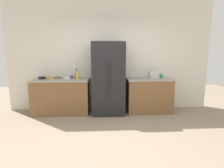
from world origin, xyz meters
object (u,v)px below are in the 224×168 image
(bowl_b, at_px, (58,78))
(refrigerator, at_px, (108,79))
(bottle_a, at_px, (77,75))
(bottle_b, at_px, (76,75))
(bowl_a, at_px, (67,78))
(cup_a, at_px, (48,78))
(bowl_c, at_px, (42,78))
(toaster, at_px, (154,74))
(cup_b, at_px, (72,77))
(cup_c, at_px, (161,76))

(bowl_b, bearing_deg, refrigerator, -7.54)
(bottle_a, xyz_separation_m, bottle_b, (-0.04, 0.11, -0.00))
(bottle_a, height_order, bowl_b, bottle_a)
(refrigerator, height_order, bowl_a, refrigerator)
(bottle_a, relative_size, bowl_a, 1.66)
(bottle_a, distance_m, bowl_b, 0.61)
(refrigerator, height_order, cup_a, refrigerator)
(bowl_c, bearing_deg, toaster, -0.32)
(refrigerator, relative_size, cup_b, 22.82)
(toaster, xyz_separation_m, cup_b, (-2.22, 0.13, -0.06))
(bottle_a, distance_m, bowl_a, 0.32)
(bottle_b, relative_size, cup_c, 2.68)
(refrigerator, bearing_deg, cup_a, 179.11)
(bottle_b, relative_size, cup_b, 3.41)
(bowl_c, bearing_deg, cup_b, 8.71)
(bowl_c, bearing_deg, cup_c, 0.35)
(toaster, xyz_separation_m, bowl_b, (-2.58, 0.07, -0.07))
(toaster, bearing_deg, cup_c, 9.33)
(toaster, xyz_separation_m, cup_a, (-2.78, -0.08, -0.06))
(refrigerator, xyz_separation_m, cup_c, (1.46, 0.14, 0.04))
(bottle_b, height_order, bowl_c, bottle_b)
(cup_c, bearing_deg, bottle_b, -177.74)
(toaster, relative_size, bowl_b, 1.45)
(bottle_a, relative_size, cup_a, 3.11)
(bottle_a, bearing_deg, cup_a, 173.94)
(cup_c, bearing_deg, refrigerator, -174.47)
(bowl_c, bearing_deg, bowl_a, -4.33)
(toaster, relative_size, bowl_c, 1.36)
(bottle_b, bearing_deg, cup_b, 129.30)
(bowl_b, relative_size, bowl_c, 0.93)
(refrigerator, height_order, cup_c, refrigerator)
(cup_b, distance_m, cup_c, 2.44)
(cup_a, distance_m, cup_c, 3.00)
(bowl_a, distance_m, bowl_c, 0.66)
(bottle_a, bearing_deg, bowl_a, 155.57)
(cup_a, bearing_deg, bowl_a, 5.78)
(toaster, distance_m, cup_a, 2.78)
(cup_a, xyz_separation_m, cup_c, (3.00, 0.12, 0.01))
(refrigerator, relative_size, toaster, 7.56)
(bottle_b, bearing_deg, cup_c, 2.26)
(bowl_a, bearing_deg, bottle_b, -4.95)
(bottle_a, xyz_separation_m, cup_a, (-0.76, 0.08, -0.07))
(bowl_b, distance_m, bowl_c, 0.39)
(toaster, height_order, bottle_b, bottle_b)
(toaster, bearing_deg, cup_b, 176.61)
(bottle_b, relative_size, cup_a, 3.19)
(cup_a, distance_m, bowl_c, 0.21)
(refrigerator, relative_size, cup_c, 17.93)
(cup_b, xyz_separation_m, bowl_a, (-0.09, -0.16, -0.01))
(toaster, bearing_deg, bowl_a, -179.17)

